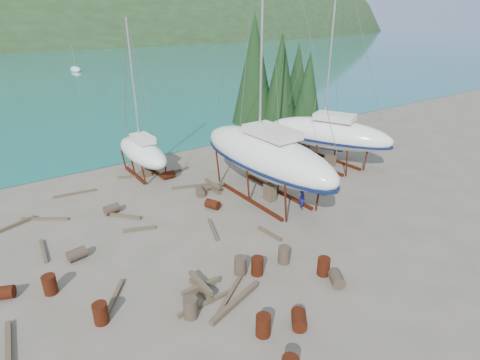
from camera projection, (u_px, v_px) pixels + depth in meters
ground at (248, 236)px, 20.55m from camera, size 600.00×600.00×0.00m
far_house_right at (61, 38)px, 177.62m from camera, size 6.60×5.60×5.60m
cypress_near_right at (281, 81)px, 33.89m from camera, size 3.60×3.60×10.00m
cypress_mid_right at (308, 93)px, 33.54m from camera, size 3.06×3.06×8.50m
cypress_back_left at (254, 70)px, 34.25m from camera, size 4.14×4.14×11.50m
cypress_far_right at (297, 83)px, 36.47m from camera, size 3.24×3.24×9.00m
moored_boat_mid at (76, 69)px, 85.62m from camera, size 2.00×5.00×6.05m
large_sailboat_near at (265, 154)px, 23.92m from camera, size 3.65×12.01×18.84m
large_sailboat_far at (328, 133)px, 29.87m from camera, size 6.72×10.40×15.94m
small_sailboat_shore at (142, 152)px, 28.05m from camera, size 2.36×6.98×11.09m
worker at (302, 197)px, 23.26m from camera, size 0.56×0.67×1.55m
drum_0 at (101, 313)px, 14.55m from camera, size 0.58×0.58×0.88m
drum_1 at (337, 278)px, 16.74m from camera, size 0.96×1.05×0.58m
drum_2 at (3, 293)px, 15.86m from camera, size 1.04×0.88×0.58m
drum_4 at (169, 175)px, 27.88m from camera, size 0.89×0.59×0.58m
drum_5 at (284, 255)px, 18.16m from camera, size 0.58×0.58×0.88m
drum_6 at (213, 204)px, 23.45m from camera, size 0.88×1.04×0.58m
drum_7 at (324, 266)px, 17.31m from camera, size 0.58×0.58×0.88m
drum_8 at (50, 285)px, 16.13m from camera, size 0.58×0.58×0.88m
drum_9 at (112, 209)px, 22.87m from camera, size 0.95×0.70×0.58m
drum_10 at (257, 266)px, 17.34m from camera, size 0.58×0.58×0.88m
drum_11 at (200, 191)px, 25.23m from camera, size 0.91×1.05×0.58m
drum_12 at (299, 320)px, 14.44m from camera, size 1.01×1.05×0.58m
drum_13 at (263, 325)px, 13.97m from camera, size 0.58×0.58×0.88m
drum_15 at (77, 254)px, 18.48m from camera, size 0.96×0.70×0.58m
drum_16 at (191, 308)px, 14.83m from camera, size 0.58×0.58×0.88m
drum_17 at (240, 266)px, 17.37m from camera, size 0.58×0.58×0.88m
timber_0 at (75, 193)px, 25.43m from camera, size 2.74×0.50×0.14m
timber_1 at (314, 191)px, 25.78m from camera, size 0.70×1.69×0.19m
timber_2 at (18, 224)px, 21.60m from camera, size 2.04×0.92×0.19m
timber_3 at (207, 303)px, 15.62m from camera, size 2.70×0.19×0.15m
timber_4 at (139, 229)px, 21.08m from camera, size 1.72×0.79×0.17m
timber_5 at (229, 296)px, 15.96m from camera, size 2.48×1.75×0.16m
timber_6 at (179, 170)px, 29.23m from camera, size 1.84×0.54×0.19m
timber_7 at (269, 233)px, 20.64m from camera, size 0.33×1.77×0.17m
timber_8 at (126, 216)px, 22.43m from camera, size 1.46×1.61×0.19m
timber_9 at (134, 176)px, 28.15m from camera, size 2.18×1.06×0.15m
timber_10 at (189, 187)px, 26.45m from camera, size 2.36×0.99×0.16m
timber_11 at (213, 229)px, 21.08m from camera, size 0.93×2.23×0.15m
timber_12 at (114, 298)px, 15.85m from camera, size 1.54×2.03×0.17m
timber_14 at (9, 349)px, 13.39m from camera, size 0.46×2.94×0.18m
timber_15 at (45, 219)px, 22.19m from camera, size 2.38×1.75×0.15m
timber_16 at (235, 302)px, 15.59m from camera, size 2.98×1.10×0.23m
timber_17 at (43, 251)px, 19.11m from camera, size 0.31×2.28×0.16m
timber_pile_fore at (201, 286)px, 16.23m from camera, size 1.80×1.80×0.60m
timber_pile_aft at (212, 186)px, 25.95m from camera, size 1.80×1.80×0.60m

